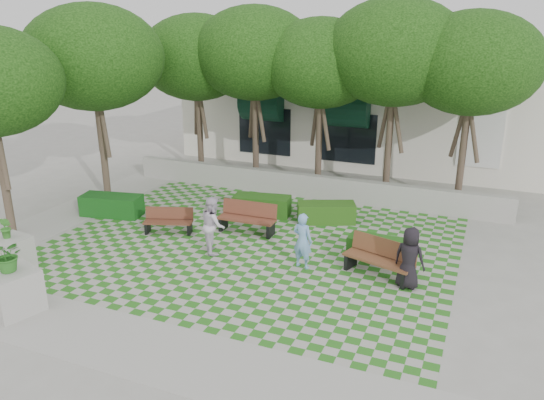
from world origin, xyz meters
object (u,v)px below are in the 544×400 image
at_px(person_blue, 303,241).
at_px(person_white, 213,225).
at_px(hedge_midright, 326,213).
at_px(planter_back, 10,252).
at_px(planter_front, 12,283).
at_px(hedge_west, 112,205).
at_px(hedge_east, 380,249).
at_px(bench_west, 169,221).
at_px(bench_mid, 247,218).
at_px(hedge_midleft, 262,205).
at_px(bench_east, 380,259).
at_px(person_dark, 409,258).

height_order(person_blue, person_white, person_white).
distance_m(hedge_midright, planter_back, 9.75).
xyz_separation_m(hedge_midright, planter_front, (-5.04, -8.47, 0.41)).
bearing_deg(person_white, planter_back, 87.98).
bearing_deg(hedge_west, planter_front, -70.90).
bearing_deg(planter_back, hedge_east, 26.41).
height_order(hedge_east, hedge_midright, hedge_midright).
bearing_deg(planter_back, person_white, 35.02).
distance_m(bench_west, hedge_east, 6.77).
height_order(hedge_midright, planter_front, planter_front).
height_order(bench_mid, hedge_midright, bench_mid).
bearing_deg(hedge_midleft, bench_west, -128.05).
bearing_deg(planter_back, hedge_west, 93.12).
bearing_deg(person_blue, hedge_midright, -72.05).
distance_m(hedge_west, planter_back, 4.58).
xyz_separation_m(bench_east, hedge_east, (-0.20, 1.05, -0.17)).
bearing_deg(person_white, bench_mid, -45.44).
distance_m(bench_east, bench_mid, 4.83).
bearing_deg(hedge_midright, planter_back, -135.35).
bearing_deg(hedge_west, planter_back, -86.88).
relative_size(bench_mid, person_white, 1.11).
bearing_deg(hedge_west, person_dark, -7.52).
xyz_separation_m(bench_west, planter_front, (-0.61, -5.59, 0.36)).
distance_m(bench_west, person_white, 2.25).
distance_m(person_blue, person_dark, 2.90).
xyz_separation_m(hedge_midright, person_white, (-2.36, -3.64, 0.52)).
distance_m(hedge_east, planter_front, 9.63).
bearing_deg(bench_mid, planter_back, -135.56).
xyz_separation_m(hedge_east, hedge_midright, (-2.31, 2.26, 0.02)).
relative_size(hedge_east, planter_back, 1.17).
relative_size(planter_front, person_white, 1.08).
xyz_separation_m(hedge_midright, planter_back, (-6.93, -6.85, 0.18)).
relative_size(hedge_midright, planter_back, 1.24).
bearing_deg(bench_mid, bench_east, -19.03).
height_order(hedge_midright, hedge_midleft, hedge_midleft).
relative_size(bench_mid, hedge_midleft, 0.96).
xyz_separation_m(bench_east, person_blue, (-2.09, -0.31, 0.31)).
distance_m(hedge_east, planter_back, 10.32).
xyz_separation_m(bench_mid, person_white, (-0.26, -1.79, 0.38)).
xyz_separation_m(planter_back, person_white, (4.58, 3.21, 0.34)).
distance_m(hedge_west, person_blue, 7.73).
bearing_deg(bench_mid, person_dark, -19.97).
bearing_deg(person_dark, hedge_midleft, -17.81).
distance_m(bench_mid, planter_back, 6.96).
xyz_separation_m(hedge_east, hedge_west, (-9.49, -0.01, 0.05)).
bearing_deg(hedge_midright, hedge_midleft, -175.55).
bearing_deg(bench_east, person_blue, -153.94).
distance_m(hedge_midleft, person_dark, 6.64).
distance_m(bench_west, hedge_west, 2.82).
distance_m(bench_mid, person_dark, 5.72).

